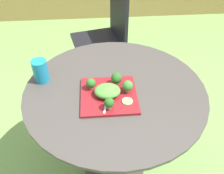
% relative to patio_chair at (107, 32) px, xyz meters
% --- Properties ---
extents(ground_plane, '(12.00, 12.00, 0.00)m').
position_rel_patio_chair_xyz_m(ground_plane, '(-0.02, -1.04, -0.53)').
color(ground_plane, '#70994C').
extents(patio_table, '(0.99, 0.99, 0.75)m').
position_rel_patio_chair_xyz_m(patio_table, '(-0.02, -1.04, -0.02)').
color(patio_table, '#423D38').
rests_on(patio_table, ground_plane).
extents(patio_chair, '(0.53, 0.53, 0.90)m').
position_rel_patio_chair_xyz_m(patio_chair, '(0.00, 0.00, 0.00)').
color(patio_chair, black).
rests_on(patio_chair, ground_plane).
extents(salad_plate, '(0.29, 0.29, 0.01)m').
position_rel_patio_chair_xyz_m(salad_plate, '(-0.06, -1.10, 0.23)').
color(salad_plate, maroon).
rests_on(salad_plate, patio_table).
extents(drinking_glass, '(0.08, 0.08, 0.13)m').
position_rel_patio_chair_xyz_m(drinking_glass, '(-0.42, -0.93, 0.28)').
color(drinking_glass, teal).
rests_on(drinking_glass, patio_table).
extents(fork, '(0.05, 0.15, 0.00)m').
position_rel_patio_chair_xyz_m(fork, '(-0.07, -1.15, 0.24)').
color(fork, silver).
rests_on(fork, salad_plate).
extents(lettuce_mound, '(0.14, 0.11, 0.05)m').
position_rel_patio_chair_xyz_m(lettuce_mound, '(-0.07, -1.10, 0.26)').
color(lettuce_mound, '#519338').
rests_on(lettuce_mound, salad_plate).
extents(broccoli_floret_0, '(0.06, 0.06, 0.07)m').
position_rel_patio_chair_xyz_m(broccoli_floret_0, '(-0.01, -1.02, 0.27)').
color(broccoli_floret_0, '#99B770').
rests_on(broccoli_floret_0, salad_plate).
extents(broccoli_floret_1, '(0.05, 0.05, 0.06)m').
position_rel_patio_chair_xyz_m(broccoli_floret_1, '(-0.07, -1.20, 0.27)').
color(broccoli_floret_1, '#99B770').
rests_on(broccoli_floret_1, salad_plate).
extents(broccoli_floret_2, '(0.05, 0.05, 0.06)m').
position_rel_patio_chair_xyz_m(broccoli_floret_2, '(-0.15, -1.04, 0.27)').
color(broccoli_floret_2, '#99B770').
rests_on(broccoli_floret_2, salad_plate).
extents(broccoli_floret_3, '(0.06, 0.06, 0.07)m').
position_rel_patio_chair_xyz_m(broccoli_floret_3, '(0.04, -1.08, 0.27)').
color(broccoli_floret_3, '#99B770').
rests_on(broccoli_floret_3, salad_plate).
extents(cucumber_slice_0, '(0.06, 0.06, 0.01)m').
position_rel_patio_chair_xyz_m(cucumber_slice_0, '(0.03, -1.16, 0.24)').
color(cucumber_slice_0, '#8EB766').
rests_on(cucumber_slice_0, salad_plate).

